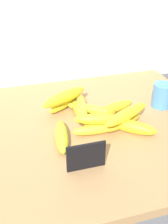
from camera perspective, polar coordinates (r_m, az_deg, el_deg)
counter_top at (r=92.84cm, az=-4.17°, el=-4.46°), size 110.00×76.00×3.00cm
back_wall at (r=115.41cm, az=-9.31°, el=20.83°), size 130.00×2.00×70.00cm
chalkboard_sign at (r=74.86cm, az=0.43°, el=-9.55°), size 11.00×1.80×8.40cm
coffee_mug at (r=107.08cm, az=16.33°, el=3.43°), size 8.88×7.38×9.30cm
banana_0 at (r=99.54cm, az=1.47°, el=0.60°), size 17.22×14.25×3.43cm
banana_1 at (r=90.77cm, az=10.14°, el=-3.06°), size 15.53×13.71×4.30cm
banana_2 at (r=93.20cm, az=8.37°, el=-2.23°), size 16.19×8.97×3.30cm
banana_3 at (r=85.51cm, az=-4.75°, el=-5.14°), size 6.49×16.92×4.12cm
banana_4 at (r=100.97cm, az=6.46°, el=0.98°), size 16.65×7.89×3.72cm
banana_5 at (r=103.08cm, az=-4.32°, el=1.66°), size 14.30×11.47×3.31cm
banana_6 at (r=92.94cm, az=4.11°, el=-1.78°), size 15.39×13.41×3.99cm
banana_7 at (r=89.09cm, az=2.89°, el=-3.58°), size 17.02×3.87×3.54cm
banana_8 at (r=96.70cm, az=-0.64°, el=-0.29°), size 4.48×17.80×3.80cm
banana_9 at (r=100.73cm, az=-0.47°, el=1.12°), size 7.25×20.35×3.72cm
banana_10 at (r=100.05cm, az=-4.18°, el=3.20°), size 19.61×13.31×4.39cm
banana_11 at (r=90.89cm, az=9.01°, el=-0.49°), size 19.77×12.51×4.04cm
banana_12 at (r=87.44cm, az=2.89°, el=-1.50°), size 15.79×7.29×3.60cm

